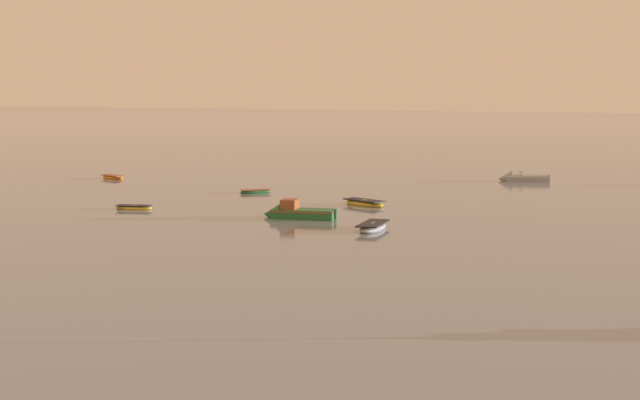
{
  "coord_description": "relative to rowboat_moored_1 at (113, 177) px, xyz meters",
  "views": [
    {
      "loc": [
        54.44,
        -34.06,
        10.46
      ],
      "look_at": [
        15.53,
        37.89,
        0.74
      ],
      "focal_mm": 52.11,
      "sensor_mm": 36.0,
      "label": 1
    }
  ],
  "objects": [
    {
      "name": "rowboat_moored_1",
      "position": [
        0.0,
        0.0,
        0.0
      ],
      "size": [
        4.02,
        2.36,
        0.6
      ],
      "rotation": [
        0.0,
        0.0,
        2.84
      ],
      "color": "orange",
      "rests_on": "ground"
    },
    {
      "name": "motorboat_moored_0",
      "position": [
        35.78,
        -19.19,
        0.19
      ],
      "size": [
        6.39,
        3.52,
        2.3
      ],
      "rotation": [
        0.0,
        0.0,
        3.39
      ],
      "color": "#23602D",
      "rests_on": "ground"
    },
    {
      "name": "rowboat_moored_3",
      "position": [
        44.3,
        -21.91,
        0.04
      ],
      "size": [
        2.46,
        4.95,
        0.75
      ],
      "rotation": [
        0.0,
        0.0,
        4.9
      ],
      "color": "gray",
      "rests_on": "ground"
    },
    {
      "name": "rowboat_moored_4",
      "position": [
        23.05,
        -4.91,
        -0.03
      ],
      "size": [
        2.97,
        3.11,
        0.51
      ],
      "rotation": [
        0.0,
        0.0,
        3.97
      ],
      "color": "#23602D",
      "rests_on": "ground"
    },
    {
      "name": "rowboat_moored_7",
      "position": [
        37.31,
        -8.82,
        0.03
      ],
      "size": [
        4.85,
        3.1,
        0.73
      ],
      "rotation": [
        0.0,
        0.0,
        5.92
      ],
      "color": "gold",
      "rests_on": "ground"
    },
    {
      "name": "rowboat_moored_8",
      "position": [
        20.62,
        -21.04,
        -0.02
      ],
      "size": [
        3.49,
        2.17,
        0.52
      ],
      "rotation": [
        0.0,
        0.0,
        3.48
      ],
      "color": "gold",
      "rests_on": "ground"
    },
    {
      "name": "motorboat_moored_2",
      "position": [
        43.24,
        20.13,
        0.11
      ],
      "size": [
        6.08,
        3.94,
        1.97
      ],
      "rotation": [
        0.0,
        0.0,
        3.51
      ],
      "color": "gray",
      "rests_on": "ground"
    }
  ]
}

